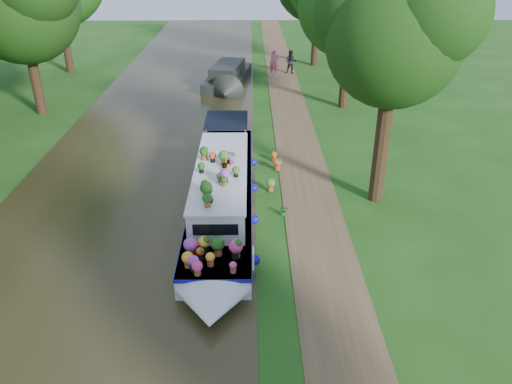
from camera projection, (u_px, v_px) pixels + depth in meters
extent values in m
plane|color=#194611|center=(285.00, 240.00, 17.23)|extent=(100.00, 100.00, 0.00)
cube|color=black|center=(111.00, 241.00, 17.16)|extent=(10.00, 100.00, 0.02)
cube|color=brown|center=(319.00, 240.00, 17.23)|extent=(2.20, 100.00, 0.03)
cube|color=silver|center=(223.00, 193.00, 19.52)|extent=(2.20, 12.00, 0.75)
cube|color=#121092|center=(223.00, 186.00, 19.38)|extent=(2.24, 12.04, 0.12)
cube|color=silver|center=(221.00, 182.00, 18.40)|extent=(1.80, 7.00, 1.05)
cube|color=silver|center=(221.00, 168.00, 18.15)|extent=(1.90, 7.10, 0.06)
cube|color=black|center=(246.00, 180.00, 18.38)|extent=(0.03, 6.40, 0.38)
cube|color=black|center=(197.00, 180.00, 18.36)|extent=(0.03, 6.40, 0.38)
cube|color=black|center=(227.00, 120.00, 22.64)|extent=(1.90, 2.40, 0.10)
cube|color=white|center=(253.00, 258.00, 14.43)|extent=(0.04, 0.45, 0.55)
imported|color=#184913|center=(211.00, 196.00, 15.63)|extent=(0.18, 0.25, 0.44)
imported|color=#184913|center=(225.00, 163.00, 18.01)|extent=(0.27, 0.27, 0.37)
cylinder|color=black|center=(381.00, 146.00, 18.89)|extent=(0.56, 0.56, 4.55)
sphere|color=black|center=(395.00, 39.00, 17.07)|extent=(4.80, 4.80, 4.80)
sphere|color=black|center=(434.00, 12.00, 16.00)|extent=(3.60, 3.60, 3.60)
sphere|color=black|center=(367.00, 13.00, 17.48)|extent=(3.84, 3.84, 3.84)
cylinder|color=black|center=(345.00, 76.00, 29.71)|extent=(0.56, 0.56, 3.85)
sphere|color=#184913|center=(351.00, 4.00, 27.87)|extent=(6.00, 6.00, 6.00)
cylinder|color=black|center=(315.00, 39.00, 39.40)|extent=(0.56, 0.56, 4.20)
cylinder|color=black|center=(36.00, 81.00, 28.65)|extent=(0.56, 0.56, 3.85)
sphere|color=black|center=(20.00, 5.00, 26.77)|extent=(6.20, 6.20, 6.20)
cylinder|color=black|center=(66.00, 43.00, 37.39)|extent=(0.56, 0.56, 4.38)
cube|color=black|center=(228.00, 78.00, 35.34)|extent=(3.39, 7.14, 0.69)
cube|color=black|center=(227.00, 69.00, 34.49)|extent=(2.42, 4.25, 0.80)
imported|color=#CE546D|center=(274.00, 63.00, 36.76)|extent=(0.70, 0.46, 1.90)
imported|color=black|center=(291.00, 62.00, 37.41)|extent=(0.96, 0.81, 1.74)
imported|color=#1D6125|center=(283.00, 211.00, 18.70)|extent=(0.43, 0.40, 0.39)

